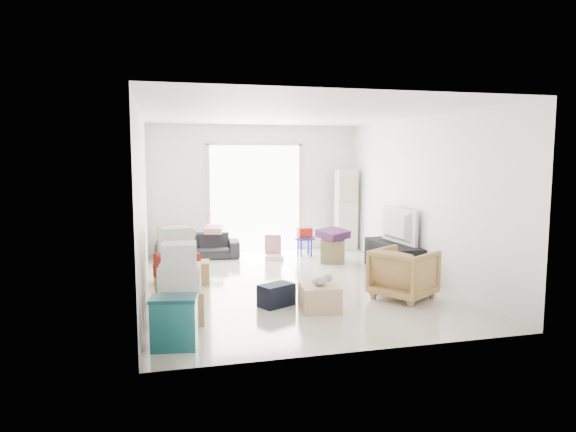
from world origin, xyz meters
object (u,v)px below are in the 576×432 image
(kids_table, at_px, (305,236))
(wood_crate, at_px, (320,298))
(ottoman, at_px, (333,251))
(storage_bins, at_px, (174,322))
(armchair, at_px, (404,271))
(television, at_px, (394,239))
(sofa, at_px, (198,242))
(ac_tower, at_px, (346,210))
(tv_console, at_px, (393,257))

(kids_table, relative_size, wood_crate, 1.16)
(ottoman, bearing_deg, kids_table, 113.84)
(storage_bins, bearing_deg, armchair, 19.81)
(television, height_order, sofa, television)
(armchair, bearing_deg, television, -53.55)
(kids_table, bearing_deg, ottoman, -66.16)
(ottoman, height_order, wood_crate, ottoman)
(television, distance_m, kids_table, 2.11)
(ac_tower, height_order, armchair, ac_tower)
(storage_bins, height_order, wood_crate, storage_bins)
(ac_tower, distance_m, kids_table, 1.27)
(television, bearing_deg, ac_tower, -3.85)
(ac_tower, height_order, tv_console, ac_tower)
(storage_bins, distance_m, ottoman, 4.93)
(storage_bins, relative_size, ottoman, 1.27)
(kids_table, bearing_deg, ac_tower, 23.79)
(wood_crate, bearing_deg, storage_bins, -154.34)
(ottoman, distance_m, wood_crate, 3.13)
(ac_tower, distance_m, storage_bins, 6.39)
(armchair, distance_m, storage_bins, 3.48)
(ac_tower, distance_m, television, 2.27)
(kids_table, xyz_separation_m, wood_crate, (-0.85, -3.67, -0.24))
(sofa, height_order, wood_crate, sofa)
(tv_console, bearing_deg, sofa, 147.36)
(ac_tower, xyz_separation_m, wood_crate, (-1.93, -4.15, -0.71))
(armchair, relative_size, wood_crate, 1.59)
(ac_tower, height_order, kids_table, ac_tower)
(ac_tower, height_order, storage_bins, ac_tower)
(television, distance_m, wood_crate, 2.78)
(storage_bins, xyz_separation_m, kids_table, (2.77, 4.59, 0.13))
(television, bearing_deg, kids_table, 27.35)
(storage_bins, bearing_deg, sofa, 82.76)
(tv_console, distance_m, television, 0.33)
(ottoman, bearing_deg, television, -51.75)
(television, height_order, ottoman, television)
(wood_crate, bearing_deg, armchair, 10.71)
(ac_tower, xyz_separation_m, television, (0.05, -2.25, -0.29))
(tv_console, height_order, wood_crate, tv_console)
(tv_console, xyz_separation_m, ottoman, (-0.78, 1.00, -0.03))
(wood_crate, bearing_deg, television, 43.80)
(television, xyz_separation_m, kids_table, (-1.13, 1.77, -0.17))
(tv_console, relative_size, storage_bins, 2.71)
(tv_console, height_order, kids_table, kids_table)
(kids_table, distance_m, wood_crate, 3.78)
(armchair, xyz_separation_m, wood_crate, (-1.35, -0.26, -0.23))
(sofa, height_order, armchair, armchair)
(sofa, xyz_separation_m, wood_crate, (1.29, -4.00, -0.16))
(ac_tower, bearing_deg, television, -88.73)
(tv_console, relative_size, kids_table, 2.62)
(tv_console, distance_m, kids_table, 2.11)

